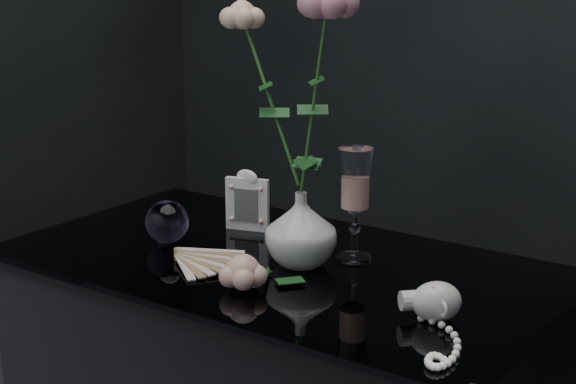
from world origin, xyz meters
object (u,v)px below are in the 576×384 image
Objects in this scene: wine_glass at (355,205)px; pearl_jar at (437,300)px; paperweight at (167,222)px; vase at (301,229)px; loose_rose at (243,272)px; picture_frame at (247,200)px.

wine_glass is 0.92× the size of pearl_jar.
wine_glass is at bearing 20.18° from paperweight.
pearl_jar is at bearing -34.16° from wine_glass.
vase reaches higher than pearl_jar.
wine_glass reaches higher than loose_rose.
picture_frame is 0.56× the size of pearl_jar.
vase is 0.30m from paperweight.
wine_glass is 0.39m from paperweight.
vase is 0.76× the size of loose_rose.
loose_rose is at bearing -22.01° from paperweight.
wine_glass is at bearing -22.47° from picture_frame.
loose_rose is at bearing -107.54° from wine_glass.
pearl_jar is at bearing -15.31° from vase.
wine_glass is 0.32m from pearl_jar.
wine_glass is (0.06, 0.09, 0.04)m from vase.
vase is 0.24m from picture_frame.
wine_glass is 0.27m from loose_rose.
picture_frame is at bearing -156.19° from pearl_jar.
loose_rose is at bearing -70.11° from picture_frame.
paperweight is (-0.29, -0.05, -0.03)m from vase.
pearl_jar is (0.33, 0.07, 0.00)m from loose_rose.
vase is at bearing -150.68° from pearl_jar.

